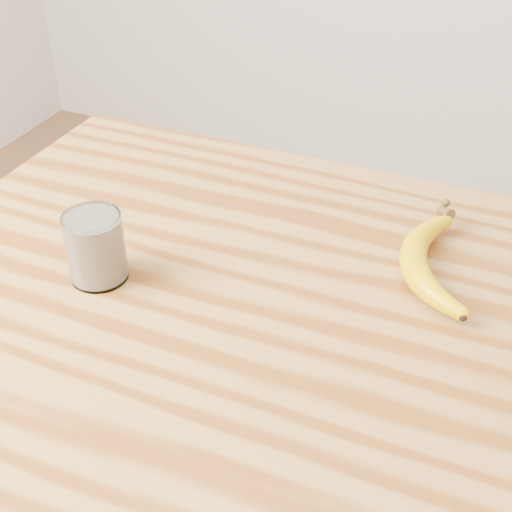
% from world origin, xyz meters
% --- Properties ---
extents(table, '(1.20, 0.80, 0.90)m').
position_xyz_m(table, '(0.00, 0.00, 0.77)').
color(table, olive).
rests_on(table, ground).
extents(smoothie_glass, '(0.08, 0.08, 0.10)m').
position_xyz_m(smoothie_glass, '(-0.31, -0.03, 0.95)').
color(smoothie_glass, white).
rests_on(smoothie_glass, table).
extents(banana, '(0.19, 0.32, 0.04)m').
position_xyz_m(banana, '(0.07, 0.14, 0.92)').
color(banana, '#C99C00').
rests_on(banana, table).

